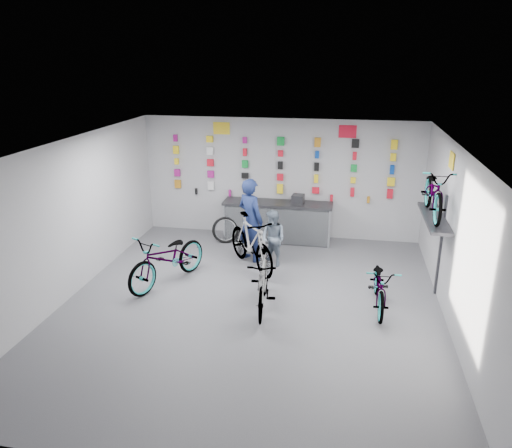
% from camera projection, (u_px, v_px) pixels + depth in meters
% --- Properties ---
extents(floor, '(8.00, 8.00, 0.00)m').
position_uv_depth(floor, '(250.00, 306.00, 9.33)').
color(floor, '#4F4F54').
rests_on(floor, ground).
extents(ceiling, '(8.00, 8.00, 0.00)m').
position_uv_depth(ceiling, '(250.00, 147.00, 8.37)').
color(ceiling, white).
rests_on(ceiling, wall_back).
extents(wall_back, '(7.00, 0.00, 7.00)m').
position_uv_depth(wall_back, '(280.00, 178.00, 12.57)').
color(wall_back, '#B0B0B2').
rests_on(wall_back, floor).
extents(wall_front, '(7.00, 0.00, 7.00)m').
position_uv_depth(wall_front, '(176.00, 359.00, 5.13)').
color(wall_front, '#B0B0B2').
rests_on(wall_front, floor).
extents(wall_left, '(0.00, 8.00, 8.00)m').
position_uv_depth(wall_left, '(69.00, 219.00, 9.45)').
color(wall_left, '#B0B0B2').
rests_on(wall_left, floor).
extents(wall_right, '(0.00, 8.00, 8.00)m').
position_uv_depth(wall_right, '(457.00, 243.00, 8.25)').
color(wall_right, '#B0B0B2').
rests_on(wall_right, floor).
extents(counter, '(2.70, 0.66, 1.00)m').
position_uv_depth(counter, '(277.00, 222.00, 12.47)').
color(counter, black).
rests_on(counter, floor).
extents(merch_wall, '(5.57, 0.08, 1.56)m').
position_uv_depth(merch_wall, '(281.00, 168.00, 12.41)').
color(merch_wall, '#C37C1B').
rests_on(merch_wall, wall_back).
extents(wall_bracket, '(0.39, 1.90, 2.00)m').
position_uv_depth(wall_bracket, '(435.00, 222.00, 9.41)').
color(wall_bracket, '#333338').
rests_on(wall_bracket, wall_right).
extents(sign_left, '(0.42, 0.02, 0.30)m').
position_uv_depth(sign_left, '(222.00, 128.00, 12.42)').
color(sign_left, yellow).
rests_on(sign_left, wall_back).
extents(sign_right, '(0.42, 0.02, 0.30)m').
position_uv_depth(sign_right, '(348.00, 132.00, 11.89)').
color(sign_right, red).
rests_on(sign_right, wall_back).
extents(sign_side, '(0.02, 0.40, 0.30)m').
position_uv_depth(sign_side, '(452.00, 160.00, 9.00)').
color(sign_side, yellow).
rests_on(sign_side, wall_right).
extents(bike_left, '(1.54, 2.22, 1.10)m').
position_uv_depth(bike_left, '(168.00, 258.00, 10.10)').
color(bike_left, gray).
rests_on(bike_left, floor).
extents(bike_center, '(0.67, 1.80, 1.06)m').
position_uv_depth(bike_center, '(263.00, 282.00, 9.09)').
color(bike_center, gray).
rests_on(bike_center, floor).
extents(bike_right, '(0.63, 1.72, 0.90)m').
position_uv_depth(bike_right, '(380.00, 285.00, 9.16)').
color(bike_right, gray).
rests_on(bike_right, floor).
extents(bike_service, '(1.66, 1.92, 1.19)m').
position_uv_depth(bike_service, '(251.00, 242.00, 10.82)').
color(bike_service, gray).
rests_on(bike_service, floor).
extents(bike_wall, '(0.63, 1.80, 0.95)m').
position_uv_depth(bike_wall, '(434.00, 192.00, 9.23)').
color(bike_wall, gray).
rests_on(bike_wall, wall_bracket).
extents(clerk, '(0.83, 0.77, 1.90)m').
position_uv_depth(clerk, '(250.00, 220.00, 11.17)').
color(clerk, navy).
rests_on(clerk, floor).
extents(customer, '(0.77, 0.73, 1.25)m').
position_uv_depth(customer, '(273.00, 238.00, 10.97)').
color(customer, slate).
rests_on(customer, floor).
extents(spare_wheel, '(0.69, 0.37, 0.67)m').
position_uv_depth(spare_wheel, '(225.00, 230.00, 12.39)').
color(spare_wheel, black).
rests_on(spare_wheel, floor).
extents(register, '(0.31, 0.33, 0.22)m').
position_uv_depth(register, '(298.00, 199.00, 12.20)').
color(register, black).
rests_on(register, counter).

